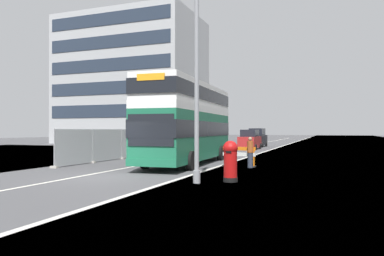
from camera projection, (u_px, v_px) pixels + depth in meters
ground at (118, 178)px, 16.25m from camera, size 140.00×280.00×0.10m
double_decker_bus at (188, 122)px, 22.72m from camera, size 3.29×11.52×4.91m
lamppost_foreground at (197, 90)px, 14.47m from camera, size 0.29×0.70×7.82m
red_pillar_postbox at (230, 159)px, 14.86m from camera, size 0.60×0.60×1.66m
roadworks_barrier at (239, 154)px, 20.95m from camera, size 1.93×0.58×1.13m
construction_site_fence at (154, 142)px, 31.19m from camera, size 0.44×24.00×2.19m
car_oncoming_near at (250, 140)px, 39.81m from camera, size 1.95×4.22×2.12m
car_receding_mid at (257, 138)px, 45.59m from camera, size 1.96×4.52×2.29m
bare_tree_far_verge_near at (181, 129)px, 49.72m from camera, size 2.79×2.52×4.34m
bare_tree_far_verge_mid at (221, 131)px, 67.54m from camera, size 2.92×2.51×4.18m
pedestrian_at_kerb at (250, 152)px, 20.34m from camera, size 0.34×0.34×1.70m
backdrop_office_block at (133, 81)px, 59.59m from camera, size 21.22×14.45×19.93m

